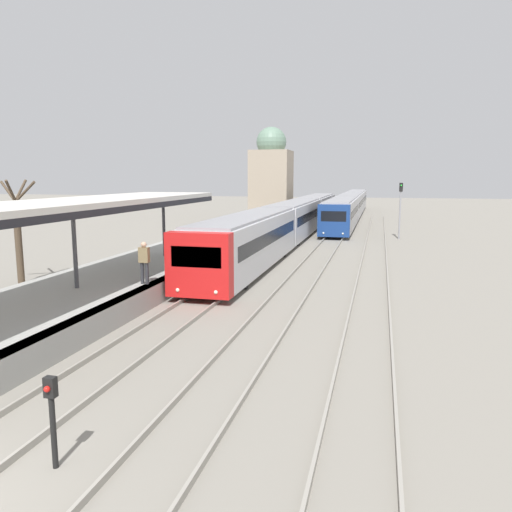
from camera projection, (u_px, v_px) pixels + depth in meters
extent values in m
cube|color=beige|center=(72.00, 203.00, 18.37)|extent=(4.00, 19.89, 0.20)
cube|color=black|center=(120.00, 210.00, 17.93)|extent=(0.08, 19.89, 0.24)
cylinder|color=#47474C|center=(75.00, 247.00, 18.63)|extent=(0.16, 0.16, 3.10)
cylinder|color=#47474C|center=(164.00, 227.00, 26.25)|extent=(0.16, 0.16, 3.10)
cylinder|color=#2D2D33|center=(142.00, 273.00, 19.52)|extent=(0.14, 0.14, 0.85)
cylinder|color=#2D2D33|center=(147.00, 273.00, 19.47)|extent=(0.14, 0.14, 0.85)
cube|color=olive|center=(144.00, 255.00, 19.38)|extent=(0.40, 0.22, 0.60)
sphere|color=tan|center=(144.00, 245.00, 19.31)|extent=(0.22, 0.22, 0.22)
cube|color=red|center=(199.00, 265.00, 19.73)|extent=(2.65, 0.70, 2.58)
cube|color=black|center=(196.00, 257.00, 19.36)|extent=(2.07, 0.04, 0.83)
sphere|color=#EFEACC|center=(178.00, 290.00, 19.75)|extent=(0.16, 0.16, 0.16)
sphere|color=#EFEACC|center=(216.00, 292.00, 19.37)|extent=(0.16, 0.16, 0.16)
cube|color=silver|center=(248.00, 241.00, 27.04)|extent=(2.65, 14.55, 2.58)
cube|color=gray|center=(248.00, 216.00, 26.83)|extent=(2.34, 14.26, 0.12)
cube|color=black|center=(248.00, 236.00, 27.00)|extent=(2.67, 13.39, 0.67)
cylinder|color=black|center=(199.00, 279.00, 22.97)|extent=(0.12, 0.70, 0.70)
cylinder|color=black|center=(246.00, 281.00, 22.43)|extent=(0.12, 0.70, 0.70)
cylinder|color=black|center=(250.00, 250.00, 32.04)|extent=(0.12, 0.70, 0.70)
cylinder|color=black|center=(285.00, 251.00, 31.50)|extent=(0.12, 0.70, 0.70)
cube|color=silver|center=(294.00, 219.00, 41.33)|extent=(2.65, 14.55, 2.58)
cube|color=gray|center=(295.00, 202.00, 41.11)|extent=(2.34, 14.26, 0.12)
cube|color=black|center=(294.00, 215.00, 41.28)|extent=(2.67, 13.39, 0.67)
cylinder|color=black|center=(269.00, 240.00, 37.25)|extent=(0.12, 0.70, 0.70)
cylinder|color=black|center=(299.00, 241.00, 36.71)|extent=(0.12, 0.70, 0.70)
cylinder|color=black|center=(291.00, 227.00, 46.32)|extent=(0.12, 0.70, 0.70)
cylinder|color=black|center=(315.00, 228.00, 45.78)|extent=(0.12, 0.70, 0.70)
cube|color=silver|center=(317.00, 208.00, 55.61)|extent=(2.65, 14.55, 2.58)
cube|color=gray|center=(317.00, 196.00, 55.40)|extent=(2.34, 14.26, 0.12)
cube|color=black|center=(317.00, 206.00, 55.56)|extent=(2.67, 13.39, 0.67)
cylinder|color=black|center=(300.00, 222.00, 51.54)|extent=(0.12, 0.70, 0.70)
cylinder|color=black|center=(322.00, 223.00, 51.00)|extent=(0.12, 0.70, 0.70)
cylinder|color=black|center=(312.00, 216.00, 60.60)|extent=(0.12, 0.70, 0.70)
cylinder|color=black|center=(331.00, 216.00, 60.06)|extent=(0.12, 0.70, 0.70)
cube|color=navy|center=(334.00, 221.00, 39.72)|extent=(2.55, 0.70, 2.57)
cube|color=black|center=(334.00, 216.00, 39.34)|extent=(1.99, 0.04, 0.82)
sphere|color=#EFEACC|center=(323.00, 233.00, 39.73)|extent=(0.16, 0.16, 0.16)
sphere|color=#EFEACC|center=(343.00, 234.00, 39.36)|extent=(0.16, 0.16, 0.16)
cube|color=#B7B7BC|center=(341.00, 214.00, 46.94)|extent=(2.55, 14.39, 2.57)
cube|color=gray|center=(342.00, 200.00, 46.73)|extent=(2.24, 14.10, 0.12)
cube|color=black|center=(341.00, 211.00, 46.90)|extent=(2.57, 13.23, 0.67)
cylinder|color=black|center=(324.00, 232.00, 42.91)|extent=(0.12, 0.70, 0.70)
cylinder|color=black|center=(349.00, 232.00, 42.39)|extent=(0.12, 0.70, 0.70)
cylinder|color=black|center=(334.00, 222.00, 51.87)|extent=(0.12, 0.70, 0.70)
cylinder|color=black|center=(355.00, 223.00, 51.36)|extent=(0.12, 0.70, 0.70)
cube|color=#B7B7BC|center=(350.00, 205.00, 61.07)|extent=(2.55, 14.39, 2.57)
cube|color=gray|center=(351.00, 194.00, 60.85)|extent=(2.24, 14.10, 0.12)
cube|color=black|center=(351.00, 203.00, 61.02)|extent=(2.57, 13.23, 0.67)
cylinder|color=black|center=(338.00, 218.00, 57.03)|extent=(0.12, 0.70, 0.70)
cylinder|color=black|center=(357.00, 218.00, 56.52)|extent=(0.12, 0.70, 0.70)
cylinder|color=black|center=(344.00, 212.00, 65.99)|extent=(0.12, 0.70, 0.70)
cylinder|color=black|center=(361.00, 213.00, 65.48)|extent=(0.12, 0.70, 0.70)
cube|color=#B7B7BC|center=(356.00, 200.00, 75.19)|extent=(2.55, 14.39, 2.57)
cube|color=gray|center=(357.00, 191.00, 74.98)|extent=(2.24, 14.10, 0.12)
cube|color=black|center=(356.00, 198.00, 75.14)|extent=(2.57, 13.23, 0.67)
cylinder|color=black|center=(347.00, 210.00, 71.16)|extent=(0.12, 0.70, 0.70)
cylinder|color=black|center=(362.00, 210.00, 70.64)|extent=(0.12, 0.70, 0.70)
cylinder|color=black|center=(351.00, 206.00, 80.12)|extent=(0.12, 0.70, 0.70)
cylinder|color=black|center=(364.00, 206.00, 79.60)|extent=(0.12, 0.70, 0.70)
cylinder|color=black|center=(54.00, 433.00, 8.58)|extent=(0.10, 0.10, 1.30)
cube|color=black|center=(50.00, 387.00, 8.45)|extent=(0.20, 0.14, 0.36)
sphere|color=red|center=(47.00, 389.00, 8.36)|extent=(0.11, 0.11, 0.11)
cylinder|color=gray|center=(400.00, 211.00, 40.26)|extent=(0.14, 0.14, 4.53)
cube|color=black|center=(401.00, 187.00, 39.96)|extent=(0.28, 0.20, 0.70)
sphere|color=green|center=(401.00, 185.00, 39.82)|extent=(0.14, 0.14, 0.14)
cube|color=gray|center=(271.00, 186.00, 57.59)|extent=(4.44, 4.44, 7.98)
sphere|color=slate|center=(271.00, 142.00, 56.81)|extent=(3.42, 3.42, 3.42)
cylinder|color=#4C3D2D|center=(19.00, 253.00, 23.34)|extent=(0.32, 0.32, 2.96)
cylinder|color=#4C3D2D|center=(15.00, 201.00, 22.96)|extent=(0.36, 1.42, 1.96)
cylinder|color=#4C3D2D|center=(15.00, 202.00, 22.96)|extent=(2.25, 0.12, 1.91)
cylinder|color=#4C3D2D|center=(15.00, 201.00, 22.96)|extent=(0.36, 1.42, 1.96)
cylinder|color=#4C3D2D|center=(15.00, 202.00, 22.96)|extent=(2.15, 0.88, 1.91)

